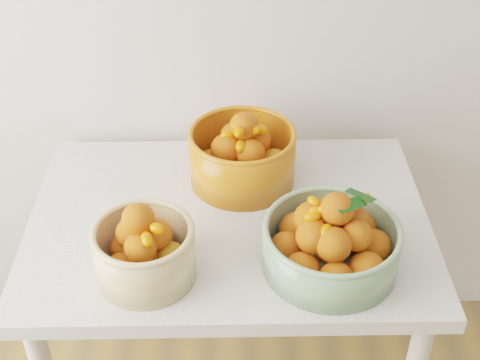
# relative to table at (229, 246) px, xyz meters

# --- Properties ---
(table) EXTENTS (1.00, 0.70, 0.75)m
(table) POSITION_rel_table_xyz_m (0.00, 0.00, 0.00)
(table) COLOR silver
(table) RESTS_ON ground
(bowl_cream) EXTENTS (0.24, 0.24, 0.19)m
(bowl_cream) POSITION_rel_table_xyz_m (-0.19, -0.20, 0.17)
(bowl_cream) COLOR tan
(bowl_cream) RESTS_ON table
(bowl_green) EXTENTS (0.38, 0.38, 0.20)m
(bowl_green) POSITION_rel_table_xyz_m (0.23, -0.17, 0.16)
(bowl_green) COLOR gray
(bowl_green) RESTS_ON table
(bowl_orange) EXTENTS (0.32, 0.32, 0.20)m
(bowl_orange) POSITION_rel_table_xyz_m (0.04, 0.16, 0.18)
(bowl_orange) COLOR #CD5F15
(bowl_orange) RESTS_ON table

